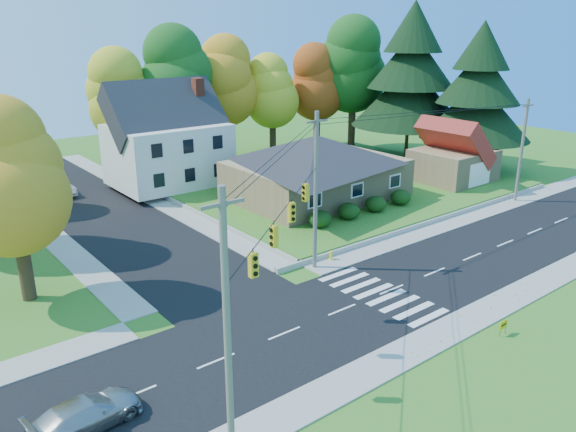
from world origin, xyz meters
The scene contains 24 objects.
ground centered at (0.00, 0.00, 0.00)m, with size 120.00×120.00×0.00m, color #3D7923.
road_main centered at (0.00, 0.00, 0.01)m, with size 90.00×8.00×0.02m, color black.
road_cross centered at (-8.00, 26.00, 0.01)m, with size 8.00×44.00×0.02m, color black.
sidewalk_north centered at (0.00, 5.00, 0.04)m, with size 90.00×2.00×0.08m, color #9C9A90.
sidewalk_south centered at (0.00, -5.00, 0.04)m, with size 90.00×2.00×0.08m, color #9C9A90.
lawn centered at (13.00, 21.00, 0.25)m, with size 30.00×30.00×0.50m, color #3D7923.
ranch_house centered at (8.00, 16.00, 3.27)m, with size 14.60×10.60×5.40m.
colonial_house centered at (0.04, 28.00, 4.58)m, with size 10.40×8.40×9.60m.
garage centered at (22.00, 11.99, 2.84)m, with size 7.30×6.30×4.60m.
hedge_row centered at (7.50, 9.80, 1.14)m, with size 10.70×1.70×1.27m.
traffic_infrastructure centered at (-0.15, 1.35, 5.15)m, with size 38.10×10.66×10.00m.
tree_lot_0 centered at (-2.00, 34.00, 8.31)m, with size 6.72×6.72×12.51m.
tree_lot_1 centered at (4.00, 33.00, 9.61)m, with size 7.84×7.84×14.60m.
tree_lot_2 centered at (10.00, 34.00, 8.96)m, with size 7.28×7.28×13.56m.
tree_lot_3 centered at (16.00, 33.00, 7.65)m, with size 6.16×6.16×11.47m.
tree_lot_4 centered at (22.00, 32.00, 8.31)m, with size 6.72×6.72×12.51m.
tree_lot_5 centered at (26.00, 30.00, 10.27)m, with size 8.40×8.40×15.64m.
conifer_east_a centered at (27.00, 22.00, 9.39)m, with size 12.80×12.80×16.96m.
conifer_east_b centered at (28.00, 14.00, 8.28)m, with size 11.20×11.20×14.84m.
tree_west_0 centered at (-17.00, 12.00, 7.15)m, with size 6.16×6.16×11.47m.
silver_sedan centered at (-18.27, -0.84, 0.65)m, with size 1.78×4.37×1.27m, color #A9A9A9.
white_car centered at (-9.41, 32.22, 0.82)m, with size 1.69×4.86×1.60m, color #B6B4C2.
fire_hydrant centered at (0.16, 5.45, 0.33)m, with size 0.39×0.31×0.69m.
yard_sign centered at (0.51, -6.88, 0.56)m, with size 0.63×0.06×0.79m.
Camera 1 is at (-23.26, -19.63, 14.67)m, focal length 35.00 mm.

